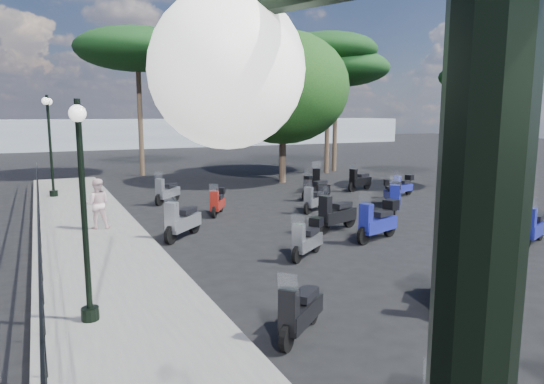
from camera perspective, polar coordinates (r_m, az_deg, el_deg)
name	(u,v)px	position (r m, az deg, el deg)	size (l,w,h in m)	color
ground	(372,251)	(13.02, 11.72, -6.82)	(120.00, 120.00, 0.00)	black
sidewalk	(97,250)	(13.40, -19.90, -6.40)	(3.00, 30.00, 0.15)	slate
railing	(39,225)	(12.96, -25.73, -3.54)	(0.04, 26.04, 1.10)	black
lamp_post_1	(83,198)	(8.31, -21.35, -0.62)	(0.32, 1.07, 3.62)	black
lamp_post_2	(50,139)	(21.97, -24.67, 5.66)	(0.43, 1.22, 4.17)	black
pedestrian_far	(97,204)	(15.33, -19.86, -1.31)	(0.73, 0.57, 1.51)	silver
scooter_2	(300,312)	(7.94, 3.29, -13.96)	(1.25, 1.04, 1.22)	black
scooter_3	(307,240)	(12.12, 4.17, -5.60)	(1.32, 1.01, 1.21)	black
scooter_4	(182,222)	(14.09, -10.55, -3.44)	(1.40, 1.36, 1.46)	black
scooter_5	(167,192)	(19.83, -12.27, 0.00)	(1.28, 1.24, 1.34)	black
scooter_8	(454,279)	(9.73, 20.66, -9.55)	(1.46, 1.35, 1.49)	black
scooter_9	(378,222)	(14.00, 12.34, -3.42)	(1.76, 0.84, 1.44)	black
scooter_10	(315,199)	(17.79, 5.05, -0.83)	(1.39, 0.99, 1.25)	black
scooter_11	(218,202)	(17.27, -6.41, -1.23)	(0.93, 1.33, 1.19)	black
scooter_14	(489,227)	(14.74, 24.21, -3.79)	(1.42, 0.96, 1.28)	black
scooter_15	(395,199)	(17.87, 14.29, -0.80)	(1.35, 1.45, 1.44)	black
scooter_16	(336,215)	(14.90, 7.54, -2.67)	(1.78, 0.85, 1.47)	black
scooter_17	(316,189)	(20.29, 5.17, 0.38)	(1.64, 0.72, 1.33)	black
scooter_20	(534,228)	(15.03, 28.43, -3.70)	(1.68, 0.86, 1.40)	black
scooter_21	(520,211)	(17.24, 27.12, -1.98)	(1.44, 1.35, 1.48)	black
scooter_22	(391,194)	(19.52, 13.83, -0.18)	(0.88, 1.45, 1.25)	black
scooter_23	(316,181)	(22.54, 5.20, 1.35)	(1.06, 1.62, 1.44)	black
scooter_27	(490,192)	(21.20, 24.23, -0.03)	(1.07, 1.29, 1.22)	black
scooter_28	(403,186)	(21.75, 15.12, 0.65)	(1.46, 0.71, 1.20)	black
scooter_29	(359,181)	(22.97, 10.23, 1.30)	(1.64, 0.77, 1.35)	black
broadleaf_tree	(283,88)	(25.29, 1.28, 12.15)	(6.77, 6.77, 7.76)	#38281E
pine_0	(328,50)	(29.79, 6.66, 16.22)	(5.74, 5.74, 8.28)	#38281E
pine_1	(336,68)	(30.71, 7.56, 14.21)	(6.50, 6.50, 7.46)	#38281E
pine_2	(137,50)	(29.35, -15.56, 15.81)	(6.89, 6.89, 8.34)	#38281E
pine_3	(486,77)	(25.72, 23.84, 12.24)	(4.35, 4.35, 6.07)	#38281E
distant_hills	(115,133)	(55.46, -17.94, 6.57)	(70.00, 8.00, 3.00)	gray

